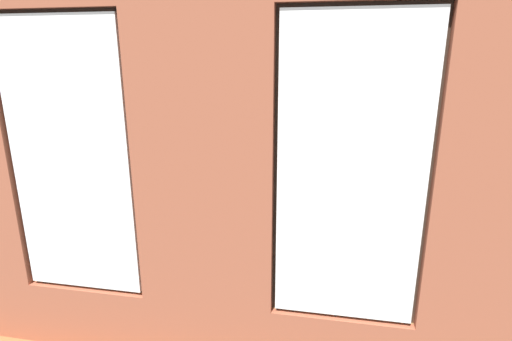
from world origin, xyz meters
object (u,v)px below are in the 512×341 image
Objects in this scene: remote_gray at (226,207)px; potted_plant_near_tv at (71,188)px; couch_left at (472,236)px; potted_plant_corner_near_left at (438,166)px; potted_plant_by_left_couch at (414,194)px; potted_plant_beside_window_right at (58,246)px; cup_ceramic at (259,207)px; coffee_table at (254,210)px; potted_plant_between_couches at (325,258)px; potted_plant_foreground_right at (148,154)px; potted_plant_mid_room_small at (330,197)px; table_plant_small at (280,198)px; media_console at (81,196)px; candle_jar at (254,204)px; couch_by_window at (176,277)px; tv_flatscreen at (76,158)px.

remote_gray is 0.14× the size of potted_plant_near_tv.
couch_left is 2.48m from potted_plant_corner_near_left.
potted_plant_by_left_couch is 0.57× the size of potted_plant_beside_window_right.
cup_ceramic is at bearing 23.55° from remote_gray.
potted_plant_between_couches reaches higher than coffee_table.
potted_plant_corner_near_left is 5.53m from potted_plant_foreground_right.
potted_plant_mid_room_small is at bearing 18.28° from potted_plant_by_left_couch.
cup_ceramic is 0.17× the size of potted_plant_mid_room_small.
couch_left is 1.72× the size of coffee_table.
coffee_table is at bearing 36.76° from potted_plant_corner_near_left.
table_plant_small is at bearing -163.47° from potted_plant_near_tv.
media_console reaches higher than remote_gray.
potted_plant_near_tv is at bearing -60.68° from potted_plant_beside_window_right.
remote_gray is at bearing 0.00° from cup_ceramic.
coffee_table is at bearing -135.00° from candle_jar.
potted_plant_mid_room_small is (1.87, 1.40, -0.22)m from potted_plant_corner_near_left.
potted_plant_between_couches is at bearing 119.35° from coffee_table.
cup_ceramic is 0.36m from table_plant_small.
couch_left is 4.18× the size of potted_plant_by_left_couch.
remote_gray is 3.05m from potted_plant_by_left_couch.
coffee_table is 6.56× the size of table_plant_small.
coffee_table is 3.37m from potted_plant_foreground_right.
couch_by_window is 2.30m from potted_plant_near_tv.
potted_plant_between_couches is at bearing 151.98° from tv_flatscreen.
remote_gray is at bearing 17.55° from coffee_table.
potted_plant_beside_window_right reaches higher than media_console.
potted_plant_corner_near_left is (-5.83, -1.89, -0.34)m from tv_flatscreen.
potted_plant_foreground_right is at bearing -61.43° from couch_by_window.
tv_flatscreen is at bearing -59.90° from potted_plant_near_tv.
couch_left is 2.78m from candle_jar.
remote_gray is 1.68m from potted_plant_mid_room_small.
coffee_table is 1.18× the size of tv_flatscreen.
potted_plant_near_tv is 2.82m from potted_plant_foreground_right.
table_plant_small is (-0.25, -0.26, 0.06)m from cup_ceramic.
media_console is at bearing 18.04° from potted_plant_corner_near_left.
potted_plant_corner_near_left is 4.41m from potted_plant_between_couches.
cup_ceramic is 3.06m from tv_flatscreen.
potted_plant_corner_near_left is at bearing -115.57° from potted_plant_between_couches.
remote_gray is (-0.06, -1.73, 0.08)m from couch_by_window.
couch_left reaches higher than candle_jar.
potted_plant_foreground_right is at bearing -39.81° from cup_ceramic.
tv_flatscreen is 2.59m from potted_plant_beside_window_right.
coffee_table is at bearing 36.44° from potted_plant_mid_room_small.
remote_gray is at bearing -124.51° from potted_plant_beside_window_right.
potted_plant_by_left_couch is 1.39m from potted_plant_mid_room_small.
table_plant_small is 0.19× the size of potted_plant_between_couches.
couch_by_window is at bearing 68.55° from table_plant_small.
potted_plant_between_couches is (-1.45, -0.05, 0.33)m from couch_by_window.
table_plant_small is 0.16× the size of potted_plant_near_tv.
media_console is at bearing -165.45° from remote_gray.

